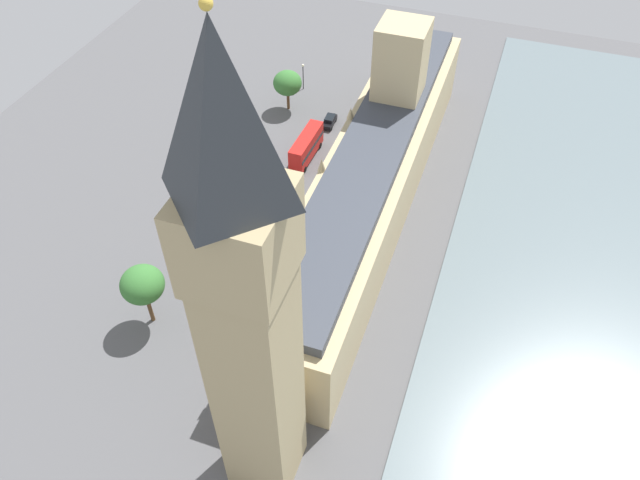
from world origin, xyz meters
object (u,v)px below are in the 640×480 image
object	(u,v)px
clock_tower	(248,311)
pedestrian_corner	(327,174)
plane_tree_near_tower	(142,285)
car_black_trailing	(329,121)
street_lamp_opposite_hall	(303,71)
pedestrian_by_river_gate	(357,126)
plane_tree_midblock	(287,83)
street_lamp_far_end	(208,208)
parliament_building	(374,171)
double_decker_bus_kerbside	(306,146)
car_blue_leading	(269,228)
car_white_under_trees	(224,302)

from	to	relation	value
clock_tower	pedestrian_corner	distance (m)	58.67
pedestrian_corner	plane_tree_near_tower	xyz separation A→B (m)	(12.88, 36.96, 6.73)
car_black_trailing	street_lamp_opposite_hall	world-z (taller)	street_lamp_opposite_hall
car_black_trailing	pedestrian_by_river_gate	xyz separation A→B (m)	(-5.41, -0.46, -0.13)
clock_tower	plane_tree_near_tower	bearing A→B (deg)	-30.92
plane_tree_midblock	street_lamp_far_end	bearing A→B (deg)	90.86
parliament_building	street_lamp_opposite_hall	size ratio (longest dim) A/B	13.82
parliament_building	street_lamp_far_end	size ratio (longest dim) A/B	13.40
pedestrian_by_river_gate	street_lamp_opposite_hall	xyz separation A→B (m)	(14.49, -9.72, 3.21)
clock_tower	double_decker_bus_kerbside	size ratio (longest dim) A/B	5.21
car_blue_leading	street_lamp_opposite_hall	world-z (taller)	street_lamp_opposite_hall
car_white_under_trees	plane_tree_near_tower	world-z (taller)	plane_tree_near_tower
clock_tower	street_lamp_far_end	xyz separation A→B (m)	(23.55, -32.97, -24.38)
street_lamp_far_end	pedestrian_corner	bearing A→B (deg)	-127.15
clock_tower	street_lamp_far_end	distance (m)	47.28
car_blue_leading	double_decker_bus_kerbside	bearing A→B (deg)	-90.67
plane_tree_midblock	street_lamp_opposite_hall	xyz separation A→B (m)	(-0.30, -7.63, -1.69)
plane_tree_midblock	car_white_under_trees	bearing A→B (deg)	100.94
car_blue_leading	plane_tree_near_tower	distance (m)	23.84
car_black_trailing	plane_tree_midblock	bearing A→B (deg)	-16.83
parliament_building	pedestrian_corner	bearing A→B (deg)	-25.69
double_decker_bus_kerbside	pedestrian_by_river_gate	world-z (taller)	double_decker_bus_kerbside
parliament_building	clock_tower	world-z (taller)	clock_tower
clock_tower	car_blue_leading	world-z (taller)	clock_tower
pedestrian_by_river_gate	pedestrian_corner	distance (m)	15.40
double_decker_bus_kerbside	plane_tree_midblock	distance (m)	16.53
plane_tree_midblock	parliament_building	bearing A→B (deg)	136.65
plane_tree_midblock	pedestrian_by_river_gate	bearing A→B (deg)	171.95
parliament_building	pedestrian_corner	world-z (taller)	parliament_building
clock_tower	plane_tree_near_tower	size ratio (longest dim) A/B	5.51
clock_tower	car_blue_leading	size ratio (longest dim) A/B	11.97
car_white_under_trees	street_lamp_opposite_hall	world-z (taller)	street_lamp_opposite_hall
clock_tower	street_lamp_far_end	size ratio (longest dim) A/B	9.53
car_blue_leading	street_lamp_far_end	world-z (taller)	street_lamp_far_end
pedestrian_by_river_gate	pedestrian_corner	bearing A→B (deg)	-140.74
clock_tower	pedestrian_corner	world-z (taller)	clock_tower
double_decker_bus_kerbside	car_white_under_trees	bearing A→B (deg)	92.85
street_lamp_opposite_hall	plane_tree_near_tower	bearing A→B (deg)	90.73
car_black_trailing	double_decker_bus_kerbside	distance (m)	11.27
car_blue_leading	pedestrian_by_river_gate	bearing A→B (deg)	-102.59
car_blue_leading	pedestrian_by_river_gate	distance (m)	31.50
pedestrian_corner	plane_tree_midblock	distance (m)	22.91
car_blue_leading	car_black_trailing	bearing A→B (deg)	-92.69
clock_tower	pedestrian_corner	xyz separation A→B (m)	(10.09, -50.72, -27.72)
parliament_building	car_white_under_trees	distance (m)	31.07
clock_tower	pedestrian_by_river_gate	bearing A→B (deg)	-82.01
clock_tower	car_black_trailing	xyz separation A→B (m)	(14.69, -65.64, -27.57)
car_black_trailing	car_blue_leading	world-z (taller)	same
clock_tower	street_lamp_far_end	world-z (taller)	clock_tower
car_white_under_trees	street_lamp_far_end	bearing A→B (deg)	-55.90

